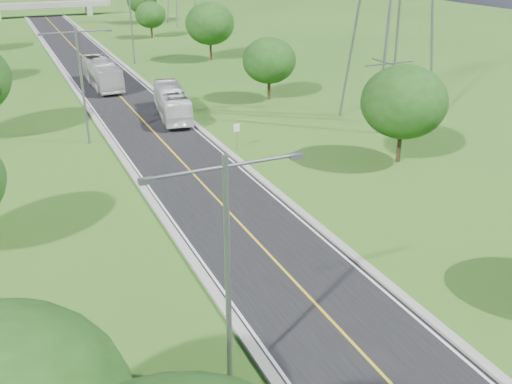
{
  "coord_description": "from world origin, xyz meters",
  "views": [
    {
      "loc": [
        -12.44,
        -4.57,
        16.57
      ],
      "look_at": [
        0.22,
        23.12,
        3.0
      ],
      "focal_mm": 40.0,
      "sensor_mm": 36.0,
      "label": 1
    }
  ],
  "objects": [
    {
      "name": "tree_rb",
      "position": [
        16.0,
        30.0,
        4.95
      ],
      "size": [
        6.72,
        6.72,
        7.82
      ],
      "color": "black",
      "rests_on": "ground"
    },
    {
      "name": "tree_rc",
      "position": [
        15.0,
        52.0,
        4.33
      ],
      "size": [
        5.88,
        5.88,
        6.84
      ],
      "color": "black",
      "rests_on": "ground"
    },
    {
      "name": "tree_rd",
      "position": [
        17.0,
        76.0,
        5.27
      ],
      "size": [
        7.14,
        7.14,
        8.3
      ],
      "color": "black",
      "rests_on": "ground"
    },
    {
      "name": "streetlight_near_left",
      "position": [
        -6.0,
        12.0,
        5.94
      ],
      "size": [
        5.9,
        0.25,
        10.0
      ],
      "color": "slate",
      "rests_on": "ground"
    },
    {
      "name": "curb_right",
      "position": [
        4.25,
        66.0,
        0.11
      ],
      "size": [
        0.5,
        150.0,
        0.22
      ],
      "primitive_type": "cube",
      "color": "gray",
      "rests_on": "ground"
    },
    {
      "name": "overpass",
      "position": [
        0.0,
        140.0,
        2.41
      ],
      "size": [
        30.0,
        3.0,
        3.2
      ],
      "color": "gray",
      "rests_on": "ground"
    },
    {
      "name": "streetlight_mid_left",
      "position": [
        -6.0,
        45.0,
        5.94
      ],
      "size": [
        5.9,
        0.25,
        10.0
      ],
      "color": "slate",
      "rests_on": "ground"
    },
    {
      "name": "curb_left",
      "position": [
        -4.25,
        66.0,
        0.11
      ],
      "size": [
        0.5,
        150.0,
        0.22
      ],
      "primitive_type": "cube",
      "color": "gray",
      "rests_on": "ground"
    },
    {
      "name": "tree_re",
      "position": [
        14.5,
        100.0,
        4.02
      ],
      "size": [
        5.46,
        5.46,
        6.35
      ],
      "color": "black",
      "rests_on": "ground"
    },
    {
      "name": "road",
      "position": [
        0.0,
        66.0,
        0.03
      ],
      "size": [
        8.0,
        150.0,
        0.06
      ],
      "primitive_type": "cube",
      "color": "black",
      "rests_on": "ground"
    },
    {
      "name": "bus_inbound",
      "position": [
        -0.8,
        65.69,
        1.68
      ],
      "size": [
        2.84,
        11.67,
        3.24
      ],
      "primitive_type": "imported",
      "rotation": [
        0.0,
        0.0,
        0.01
      ],
      "color": "silver",
      "rests_on": "road"
    },
    {
      "name": "streetlight_far_right",
      "position": [
        6.0,
        78.0,
        5.94
      ],
      "size": [
        5.9,
        0.25,
        10.0
      ],
      "color": "slate",
      "rests_on": "ground"
    },
    {
      "name": "tree_rf",
      "position": [
        18.0,
        120.0,
        4.64
      ],
      "size": [
        6.3,
        6.3,
        7.33
      ],
      "color": "black",
      "rests_on": "ground"
    },
    {
      "name": "speed_limit_sign",
      "position": [
        5.2,
        37.98,
        1.6
      ],
      "size": [
        0.55,
        0.09,
        2.4
      ],
      "color": "slate",
      "rests_on": "ground"
    },
    {
      "name": "bus_outbound",
      "position": [
        3.09,
        49.75,
        1.55
      ],
      "size": [
        4.15,
        10.97,
        2.98
      ],
      "primitive_type": "imported",
      "rotation": [
        0.0,
        0.0,
        2.98
      ],
      "color": "silver",
      "rests_on": "road"
    },
    {
      "name": "ground",
      "position": [
        0.0,
        60.0,
        0.0
      ],
      "size": [
        260.0,
        260.0,
        0.0
      ],
      "primitive_type": "plane",
      "color": "#2B5919",
      "rests_on": "ground"
    }
  ]
}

